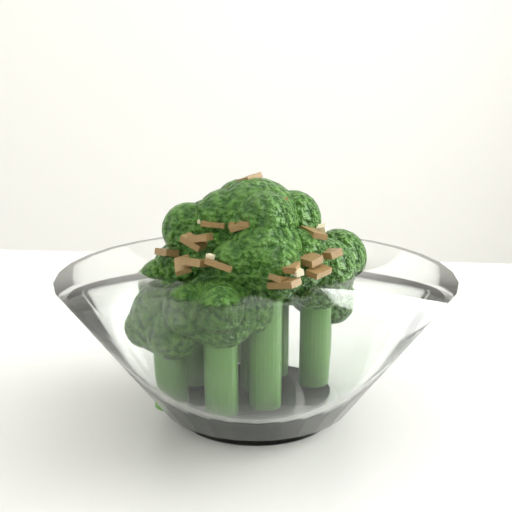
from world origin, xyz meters
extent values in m
cube|color=white|center=(0.03, 0.03, 0.73)|extent=(1.39, 1.13, 0.04)
cylinder|color=white|center=(0.01, 0.04, 0.75)|extent=(0.10, 0.10, 0.01)
cylinder|color=#2B5D18|center=(0.02, 0.06, 0.80)|extent=(0.02, 0.02, 0.08)
sphere|color=#295F11|center=(0.02, 0.06, 0.86)|extent=(0.05, 0.05, 0.05)
cylinder|color=#2B5D18|center=(-0.03, 0.06, 0.79)|extent=(0.02, 0.02, 0.06)
sphere|color=#295F11|center=(-0.03, 0.06, 0.83)|extent=(0.05, 0.05, 0.05)
cylinder|color=#2B5D18|center=(0.05, 0.04, 0.79)|extent=(0.02, 0.02, 0.06)
sphere|color=#295F11|center=(0.05, 0.04, 0.84)|extent=(0.05, 0.05, 0.05)
cylinder|color=#2B5D18|center=(-0.05, 0.03, 0.78)|extent=(0.02, 0.02, 0.04)
sphere|color=#295F11|center=(-0.05, 0.03, 0.82)|extent=(0.05, 0.05, 0.05)
cylinder|color=#2B5D18|center=(0.01, 0.09, 0.79)|extent=(0.02, 0.02, 0.05)
sphere|color=#295F11|center=(0.01, 0.09, 0.82)|extent=(0.04, 0.04, 0.04)
cylinder|color=#2B5D18|center=(0.01, 0.04, 0.81)|extent=(0.02, 0.02, 0.09)
sphere|color=#295F11|center=(0.01, 0.04, 0.87)|extent=(0.06, 0.06, 0.06)
cylinder|color=#2B5D18|center=(-0.01, 0.05, 0.80)|extent=(0.02, 0.02, 0.08)
sphere|color=#295F11|center=(-0.01, 0.05, 0.86)|extent=(0.05, 0.05, 0.05)
cylinder|color=#2B5D18|center=(-0.02, 0.01, 0.79)|extent=(0.02, 0.02, 0.05)
sphere|color=#295F11|center=(-0.02, 0.01, 0.83)|extent=(0.05, 0.05, 0.05)
cylinder|color=#2B5D18|center=(0.01, 0.01, 0.80)|extent=(0.02, 0.02, 0.08)
sphere|color=#295F11|center=(0.01, 0.01, 0.85)|extent=(0.05, 0.05, 0.05)
cylinder|color=#2B5D18|center=(0.06, 0.07, 0.79)|extent=(0.02, 0.02, 0.05)
sphere|color=#295F11|center=(0.06, 0.07, 0.82)|extent=(0.04, 0.04, 0.04)
cube|color=olive|center=(0.01, 0.03, 0.89)|extent=(0.02, 0.01, 0.01)
cube|color=olive|center=(-0.04, 0.02, 0.85)|extent=(0.01, 0.02, 0.01)
cube|color=olive|center=(-0.02, 0.03, 0.87)|extent=(0.02, 0.01, 0.00)
cube|color=olive|center=(-0.03, 0.10, 0.85)|extent=(0.02, 0.01, 0.01)
cube|color=olive|center=(0.02, 0.02, 0.89)|extent=(0.01, 0.02, 0.01)
cube|color=olive|center=(0.05, 0.09, 0.85)|extent=(0.01, 0.01, 0.01)
cube|color=olive|center=(0.01, 0.08, 0.86)|extent=(0.01, 0.01, 0.00)
cube|color=olive|center=(0.01, 0.07, 0.87)|extent=(0.01, 0.01, 0.01)
cube|color=olive|center=(0.03, -0.01, 0.85)|extent=(0.02, 0.02, 0.01)
cube|color=olive|center=(0.04, 0.02, 0.87)|extent=(0.01, 0.02, 0.01)
cube|color=olive|center=(-0.03, 0.01, 0.86)|extent=(0.02, 0.02, 0.01)
cube|color=olive|center=(-0.03, 0.02, 0.87)|extent=(0.01, 0.01, 0.01)
cube|color=olive|center=(-0.05, 0.04, 0.85)|extent=(0.01, 0.02, 0.01)
cube|color=olive|center=(0.01, -0.02, 0.85)|extent=(0.02, 0.02, 0.01)
cube|color=olive|center=(0.02, 0.10, 0.85)|extent=(0.02, 0.01, 0.01)
cube|color=olive|center=(0.00, 0.11, 0.85)|extent=(0.01, 0.01, 0.01)
cube|color=olive|center=(0.01, -0.01, 0.85)|extent=(0.01, 0.01, 0.01)
cube|color=olive|center=(0.01, 0.02, 0.88)|extent=(0.02, 0.01, 0.01)
cube|color=olive|center=(-0.01, 0.02, 0.87)|extent=(0.01, 0.01, 0.01)
cube|color=olive|center=(0.01, -0.01, 0.86)|extent=(0.02, 0.01, 0.01)
cube|color=olive|center=(0.00, 0.01, 0.88)|extent=(0.01, 0.01, 0.00)
cube|color=olive|center=(0.02, 0.10, 0.85)|extent=(0.02, 0.02, 0.01)
cube|color=olive|center=(0.00, 0.05, 0.90)|extent=(0.02, 0.02, 0.01)
cube|color=olive|center=(0.03, 0.10, 0.85)|extent=(0.01, 0.02, 0.01)
cube|color=olive|center=(-0.03, 0.02, 0.86)|extent=(0.02, 0.02, 0.01)
cube|color=olive|center=(-0.02, 0.09, 0.86)|extent=(0.01, 0.01, 0.01)
cube|color=olive|center=(-0.03, 0.04, 0.87)|extent=(0.01, 0.02, 0.01)
cube|color=olive|center=(0.02, 0.05, 0.89)|extent=(0.01, 0.02, 0.01)
cube|color=olive|center=(0.04, 0.08, 0.86)|extent=(0.02, 0.01, 0.01)
cube|color=olive|center=(-0.01, 0.01, 0.87)|extent=(0.01, 0.01, 0.01)
cube|color=olive|center=(0.03, 0.10, 0.85)|extent=(0.01, 0.02, 0.01)
cube|color=olive|center=(-0.03, 0.09, 0.85)|extent=(0.02, 0.01, 0.01)
cube|color=olive|center=(-0.03, 0.07, 0.85)|extent=(0.01, 0.02, 0.01)
cube|color=olive|center=(-0.02, 0.00, 0.86)|extent=(0.02, 0.01, 0.01)
cube|color=olive|center=(-0.01, 0.07, 0.86)|extent=(0.02, 0.02, 0.01)
cube|color=olive|center=(0.05, 0.08, 0.85)|extent=(0.01, 0.01, 0.01)
cube|color=olive|center=(0.00, 0.05, 0.89)|extent=(0.02, 0.01, 0.01)
cube|color=olive|center=(0.01, 0.00, 0.86)|extent=(0.02, 0.01, 0.01)
cube|color=olive|center=(0.04, 0.01, 0.86)|extent=(0.02, 0.02, 0.01)
cube|color=olive|center=(0.00, 0.02, 0.88)|extent=(0.02, 0.02, 0.01)
cube|color=olive|center=(0.03, 0.00, 0.86)|extent=(0.02, 0.02, 0.01)
cube|color=beige|center=(-0.04, 0.07, 0.85)|extent=(0.01, 0.01, 0.01)
cube|color=beige|center=(-0.02, 0.07, 0.86)|extent=(0.00, 0.00, 0.00)
cube|color=beige|center=(-0.04, 0.08, 0.85)|extent=(0.00, 0.01, 0.00)
cube|color=beige|center=(0.02, -0.02, 0.85)|extent=(0.01, 0.01, 0.00)
cube|color=beige|center=(0.00, 0.07, 0.87)|extent=(0.00, 0.01, 0.00)
cube|color=beige|center=(-0.03, 0.04, 0.87)|extent=(0.01, 0.01, 0.01)
cube|color=beige|center=(-0.03, 0.00, 0.86)|extent=(0.01, 0.01, 0.00)
cube|color=beige|center=(0.02, 0.03, 0.88)|extent=(0.01, 0.01, 0.00)
cube|color=beige|center=(0.04, 0.02, 0.87)|extent=(0.01, 0.01, 0.01)
cube|color=beige|center=(0.00, 0.10, 0.85)|extent=(0.01, 0.01, 0.01)
cube|color=beige|center=(0.05, 0.07, 0.86)|extent=(0.01, 0.01, 0.00)
cube|color=beige|center=(0.04, 0.08, 0.86)|extent=(0.01, 0.01, 0.00)
cube|color=beige|center=(-0.03, 0.04, 0.87)|extent=(0.00, 0.00, 0.00)
cube|color=beige|center=(-0.04, 0.06, 0.86)|extent=(0.01, 0.01, 0.01)
cube|color=beige|center=(0.00, 0.08, 0.87)|extent=(0.01, 0.01, 0.00)
camera|label=1|loc=(-0.08, -0.40, 0.96)|focal=55.00mm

